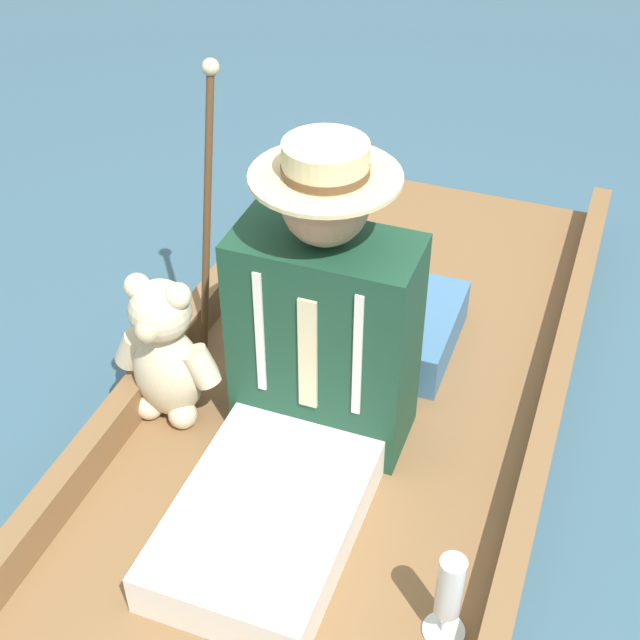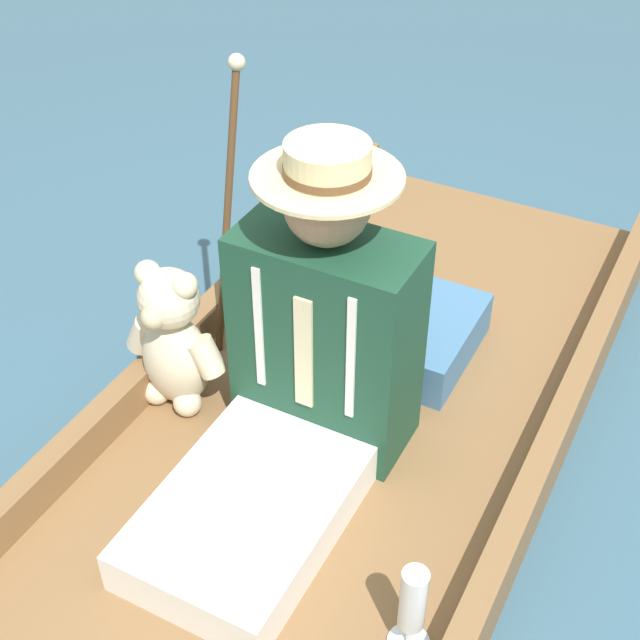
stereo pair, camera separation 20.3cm
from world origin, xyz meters
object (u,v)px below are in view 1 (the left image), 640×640
seated_person (309,370)px  walking_cane (208,193)px  teddy_bear (165,353)px  wine_glass (449,592)px

seated_person → walking_cane: bearing=-47.8°
seated_person → walking_cane: 0.56m
teddy_bear → seated_person: bearing=178.2°
teddy_bear → wine_glass: (-0.82, 0.38, -0.06)m
seated_person → walking_cane: size_ratio=1.02×
seated_person → teddy_bear: 0.39m
seated_person → teddy_bear: seated_person is taller
teddy_bear → wine_glass: size_ratio=1.82×
seated_person → wine_glass: size_ratio=3.54×
teddy_bear → walking_cane: walking_cane is taller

